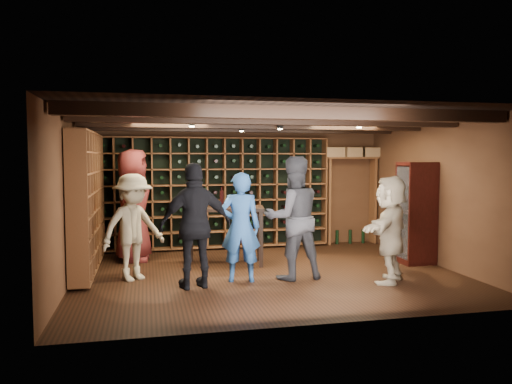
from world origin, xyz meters
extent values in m
plane|color=black|center=(0.00, 0.00, 0.00)|extent=(6.00, 6.00, 0.00)
plane|color=#52301C|center=(0.00, 2.50, 1.25)|extent=(6.00, 0.00, 6.00)
plane|color=#52301C|center=(0.00, -2.50, 1.25)|extent=(6.00, 0.00, 6.00)
plane|color=#52301C|center=(-3.00, 0.00, 1.25)|extent=(0.00, 5.00, 5.00)
plane|color=#52301C|center=(3.00, 0.00, 1.25)|extent=(0.00, 5.00, 5.00)
plane|color=black|center=(0.00, 0.00, 2.50)|extent=(6.00, 6.00, 0.00)
cube|color=black|center=(0.00, -1.60, 2.42)|extent=(5.90, 0.18, 0.16)
cube|color=black|center=(0.00, -0.50, 2.42)|extent=(5.90, 0.18, 0.16)
cube|color=black|center=(0.00, 0.60, 2.42)|extent=(5.90, 0.18, 0.16)
cube|color=black|center=(0.00, 1.70, 2.42)|extent=(5.90, 0.18, 0.16)
cylinder|color=black|center=(-1.20, 0.00, 2.39)|extent=(0.10, 0.10, 0.10)
cylinder|color=black|center=(0.30, 0.40, 2.39)|extent=(0.10, 0.10, 0.10)
cylinder|color=black|center=(1.40, -0.30, 2.39)|extent=(0.10, 0.10, 0.10)
cylinder|color=black|center=(-0.20, 1.20, 2.39)|extent=(0.10, 0.10, 0.10)
cube|color=brown|center=(-0.52, 2.33, 1.15)|extent=(4.65, 0.30, 2.20)
cube|color=black|center=(-0.52, 2.33, 1.15)|extent=(4.56, 0.02, 2.16)
cube|color=brown|center=(-2.83, 0.82, 1.15)|extent=(0.30, 2.65, 2.20)
cube|color=black|center=(-2.83, 0.82, 1.15)|extent=(0.29, 0.02, 2.16)
cube|color=brown|center=(2.40, 2.32, 1.85)|extent=(1.15, 0.32, 0.04)
cube|color=brown|center=(2.92, 2.32, 0.93)|extent=(0.05, 0.28, 1.85)
cube|color=brown|center=(1.88, 2.32, 0.93)|extent=(0.05, 0.28, 1.85)
cube|color=#A57C52|center=(2.00, 2.32, 1.97)|extent=(0.40, 0.30, 0.20)
cube|color=#A57C52|center=(2.45, 2.32, 1.97)|extent=(0.40, 0.30, 0.20)
cube|color=#A57C52|center=(2.80, 2.32, 1.97)|extent=(0.40, 0.30, 0.20)
cube|color=black|center=(2.72, 0.20, 0.05)|extent=(0.55, 0.50, 0.10)
cube|color=black|center=(2.72, 0.20, 0.90)|extent=(0.55, 0.50, 1.70)
cube|color=white|center=(2.46, 0.20, 0.90)|extent=(0.01, 0.46, 1.60)
cube|color=black|center=(2.72, 0.20, 0.90)|extent=(0.50, 0.44, 0.02)
sphere|color=#59260C|center=(2.70, 0.20, 1.00)|extent=(0.18, 0.18, 0.18)
imported|color=navy|center=(-0.53, -0.40, 0.82)|extent=(0.66, 0.49, 1.64)
imported|color=black|center=(0.29, -0.41, 0.94)|extent=(0.96, 0.78, 1.88)
imported|color=maroon|center=(-2.13, 1.50, 1.00)|extent=(0.71, 1.03, 2.01)
imported|color=black|center=(-1.22, -0.64, 0.89)|extent=(1.11, 0.63, 1.79)
imported|color=gray|center=(-2.10, 0.04, 0.81)|extent=(1.20, 1.07, 1.61)
imported|color=tan|center=(1.65, -0.92, 0.80)|extent=(1.31, 1.43, 1.59)
cube|color=black|center=(-0.57, 0.83, 0.98)|extent=(1.42, 0.88, 0.06)
cube|color=black|center=(-1.22, 0.66, 0.48)|extent=(0.08, 0.08, 0.95)
cube|color=black|center=(-0.01, 0.46, 0.48)|extent=(0.08, 0.08, 0.95)
cube|color=black|center=(-1.12, 1.21, 0.48)|extent=(0.08, 0.08, 0.95)
cube|color=black|center=(0.08, 1.00, 0.48)|extent=(0.08, 0.08, 0.95)
cylinder|color=black|center=(-0.89, 0.94, 1.14)|extent=(0.07, 0.07, 0.28)
cylinder|color=black|center=(-0.61, 0.89, 1.14)|extent=(0.07, 0.07, 0.28)
cylinder|color=black|center=(-0.28, 0.84, 1.14)|extent=(0.07, 0.07, 0.28)
camera|label=1|loc=(-1.90, -7.66, 1.86)|focal=35.00mm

